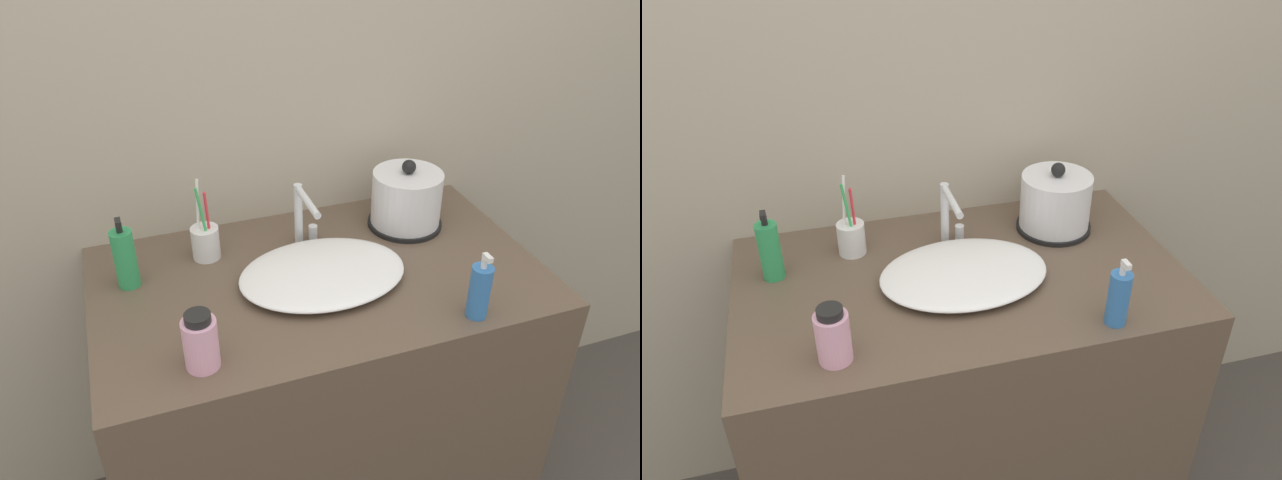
% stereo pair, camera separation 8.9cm
% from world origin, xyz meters
% --- Properties ---
extents(wall_back, '(6.00, 0.04, 2.60)m').
position_xyz_m(wall_back, '(0.00, 0.66, 1.30)').
color(wall_back, '#ADA38E').
rests_on(wall_back, ground_plane).
extents(vanity_counter, '(1.08, 0.64, 0.88)m').
position_xyz_m(vanity_counter, '(0.00, 0.32, 0.44)').
color(vanity_counter, brown).
rests_on(vanity_counter, ground_plane).
extents(sink_basin, '(0.41, 0.30, 0.04)m').
position_xyz_m(sink_basin, '(0.00, 0.30, 0.90)').
color(sink_basin, white).
rests_on(sink_basin, vanity_counter).
extents(faucet, '(0.06, 0.16, 0.17)m').
position_xyz_m(faucet, '(0.01, 0.46, 0.98)').
color(faucet, silver).
rests_on(faucet, vanity_counter).
extents(electric_kettle, '(0.20, 0.20, 0.19)m').
position_xyz_m(electric_kettle, '(0.30, 0.47, 0.95)').
color(electric_kettle, black).
rests_on(electric_kettle, vanity_counter).
extents(toothbrush_cup, '(0.07, 0.07, 0.21)m').
position_xyz_m(toothbrush_cup, '(-0.24, 0.49, 0.92)').
color(toothbrush_cup, silver).
rests_on(toothbrush_cup, vanity_counter).
extents(lotion_bottle, '(0.05, 0.05, 0.18)m').
position_xyz_m(lotion_bottle, '(-0.44, 0.43, 0.95)').
color(lotion_bottle, '#2D9956').
rests_on(lotion_bottle, vanity_counter).
extents(shampoo_bottle, '(0.05, 0.05, 0.16)m').
position_xyz_m(shampoo_bottle, '(0.28, 0.06, 0.94)').
color(shampoo_bottle, '#3370B7').
rests_on(shampoo_bottle, vanity_counter).
extents(mouthwash_bottle, '(0.07, 0.07, 0.13)m').
position_xyz_m(mouthwash_bottle, '(-0.32, 0.10, 0.94)').
color(mouthwash_bottle, '#EAA8C6').
rests_on(mouthwash_bottle, vanity_counter).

